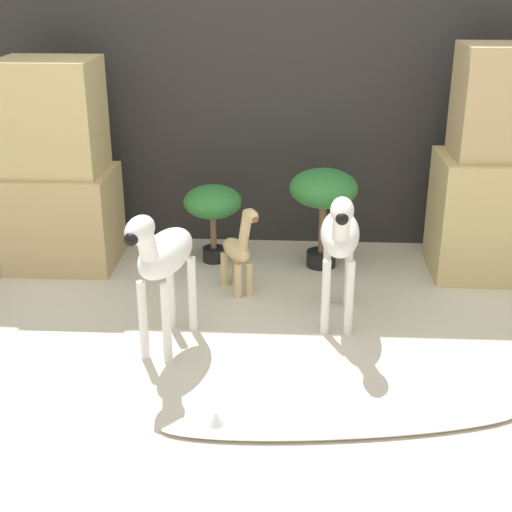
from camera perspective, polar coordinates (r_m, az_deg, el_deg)
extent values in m
plane|color=beige|center=(2.93, 0.44, -10.11)|extent=(14.00, 14.00, 0.00)
cube|color=#2D2B28|center=(4.13, 1.62, 15.84)|extent=(6.40, 0.08, 2.20)
cube|color=tan|center=(4.09, -15.18, 2.96)|extent=(0.58, 0.47, 0.53)
cube|color=#D1B775|center=(3.94, -16.01, 10.68)|extent=(0.50, 0.41, 0.59)
cube|color=#D1B775|center=(4.01, 18.13, 3.08)|extent=(0.58, 0.47, 0.64)
cube|color=tan|center=(3.86, 19.22, 11.56)|extent=(0.46, 0.38, 0.56)
cylinder|color=white|center=(3.23, 7.48, -3.38)|extent=(0.04, 0.04, 0.36)
cylinder|color=white|center=(3.22, 5.60, -3.30)|extent=(0.04, 0.04, 0.36)
cylinder|color=white|center=(3.50, 7.41, -1.24)|extent=(0.04, 0.04, 0.36)
cylinder|color=white|center=(3.50, 5.68, -1.18)|extent=(0.04, 0.04, 0.36)
ellipsoid|color=white|center=(3.26, 6.73, 1.83)|extent=(0.20, 0.44, 0.18)
cylinder|color=white|center=(3.05, 6.84, 2.62)|extent=(0.08, 0.13, 0.18)
ellipsoid|color=white|center=(2.98, 6.90, 3.63)|extent=(0.11, 0.19, 0.11)
sphere|color=black|center=(2.91, 6.90, 2.98)|extent=(0.05, 0.05, 0.05)
cube|color=black|center=(3.05, 6.84, 2.76)|extent=(0.02, 0.07, 0.15)
cylinder|color=white|center=(3.01, -7.18, -5.40)|extent=(0.04, 0.04, 0.36)
cylinder|color=white|center=(3.05, -9.01, -5.11)|extent=(0.04, 0.04, 0.36)
cylinder|color=white|center=(3.25, -5.12, -3.04)|extent=(0.04, 0.04, 0.36)
cylinder|color=white|center=(3.29, -6.84, -2.81)|extent=(0.04, 0.04, 0.36)
ellipsoid|color=white|center=(3.04, -7.22, 0.24)|extent=(0.27, 0.46, 0.18)
cylinder|color=white|center=(2.85, -8.76, 1.02)|extent=(0.10, 0.14, 0.18)
ellipsoid|color=white|center=(2.78, -9.28, 2.08)|extent=(0.14, 0.20, 0.11)
sphere|color=black|center=(2.72, -9.95, 1.36)|extent=(0.05, 0.05, 0.05)
cube|color=black|center=(2.84, -8.77, 1.18)|extent=(0.03, 0.07, 0.15)
cylinder|color=#E0C184|center=(3.61, -0.56, -1.85)|extent=(0.04, 0.04, 0.18)
cylinder|color=#E0C184|center=(3.59, -1.45, -2.02)|extent=(0.04, 0.04, 0.18)
cylinder|color=#E0C184|center=(3.75, -1.68, -0.88)|extent=(0.04, 0.04, 0.18)
cylinder|color=#E0C184|center=(3.73, -2.54, -1.04)|extent=(0.04, 0.04, 0.18)
ellipsoid|color=#E0C184|center=(3.62, -1.59, 0.50)|extent=(0.21, 0.26, 0.10)
cylinder|color=#E0C184|center=(3.48, -0.90, 1.98)|extent=(0.10, 0.13, 0.24)
ellipsoid|color=#E0C184|center=(3.38, -0.40, 3.27)|extent=(0.10, 0.12, 0.06)
sphere|color=brown|center=(3.35, -0.06, 2.95)|extent=(0.03, 0.03, 0.03)
cylinder|color=black|center=(4.05, -3.38, 0.15)|extent=(0.13, 0.13, 0.08)
cylinder|color=brown|center=(4.00, -3.43, 1.90)|extent=(0.03, 0.03, 0.19)
ellipsoid|color=#337F38|center=(3.94, -3.49, 4.36)|extent=(0.32, 0.32, 0.18)
cylinder|color=black|center=(4.00, 5.22, -0.20)|extent=(0.16, 0.16, 0.08)
cylinder|color=brown|center=(3.93, 5.31, 2.16)|extent=(0.04, 0.04, 0.27)
ellipsoid|color=#337F38|center=(3.86, 5.43, 5.44)|extent=(0.37, 0.37, 0.20)
ellipsoid|color=silver|center=(2.71, 6.99, -12.86)|extent=(1.36, 0.41, 0.03)
cone|color=white|center=(2.65, -3.27, -12.79)|extent=(0.08, 0.08, 0.05)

